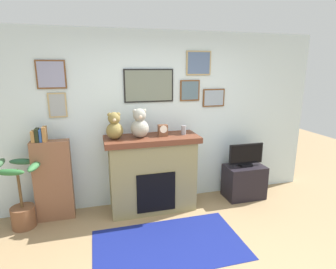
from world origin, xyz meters
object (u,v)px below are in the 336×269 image
bookshelf (53,179)px  teddy_bear_brown (140,125)px  potted_plant (21,202)px  fireplace (152,173)px  teddy_bear_tan (114,127)px  television (246,156)px  mantel_clock (163,130)px  candle_jar (184,130)px  tv_stand (244,181)px

bookshelf → teddy_bear_brown: (1.20, -0.08, 0.71)m
potted_plant → fireplace: bearing=2.0°
teddy_bear_tan → teddy_bear_brown: bearing=-0.0°
fireplace → television: 1.52m
mantel_clock → candle_jar: bearing=0.3°
tv_stand → television: 0.44m
bookshelf → tv_stand: (2.89, -0.10, -0.32)m
fireplace → teddy_bear_brown: (-0.17, -0.02, 0.74)m
fireplace → tv_stand: fireplace is taller
potted_plant → tv_stand: size_ratio=1.52×
bookshelf → television: bearing=-2.0°
teddy_bear_tan → teddy_bear_brown: size_ratio=0.91×
teddy_bear_tan → teddy_bear_brown: (0.35, -0.00, 0.02)m
candle_jar → teddy_bear_brown: size_ratio=0.33×
tv_stand → candle_jar: bearing=178.7°
bookshelf → teddy_bear_tan: (0.86, -0.08, 0.69)m
tv_stand → teddy_bear_brown: (-1.69, 0.02, 1.03)m
potted_plant → teddy_bear_tan: bearing=1.9°
bookshelf → teddy_bear_tan: size_ratio=3.56×
fireplace → teddy_bear_tan: size_ratio=3.60×
potted_plant → teddy_bear_tan: teddy_bear_tan is taller
fireplace → television: (1.52, -0.04, 0.15)m
bookshelf → tv_stand: 2.91m
mantel_clock → teddy_bear_brown: (-0.33, 0.00, 0.10)m
tv_stand → teddy_bear_tan: 2.27m
teddy_bear_tan → tv_stand: bearing=-0.6°
television → mantel_clock: bearing=179.0°
potted_plant → tv_stand: 3.28m
mantel_clock → teddy_bear_tan: bearing=179.9°
fireplace → teddy_bear_brown: size_ratio=3.28×
teddy_bear_tan → television: bearing=-0.7°
teddy_bear_tan → mantel_clock: bearing=-0.1°
mantel_clock → television: bearing=-1.0°
fireplace → mantel_clock: 0.65m
candle_jar → mantel_clock: (-0.31, -0.00, 0.02)m
tv_stand → candle_jar: candle_jar is taller
fireplace → potted_plant: fireplace is taller
potted_plant → teddy_bear_brown: bearing=1.5°
tv_stand → candle_jar: size_ratio=4.69×
teddy_bear_brown → candle_jar: bearing=0.0°
fireplace → bookshelf: 1.37m
fireplace → candle_jar: (0.47, -0.02, 0.62)m
television → teddy_bear_tan: size_ratio=1.55×
teddy_bear_tan → potted_plant: bearing=-178.1°
television → candle_jar: bearing=178.7°
bookshelf → television: (2.89, -0.10, 0.12)m
bookshelf → potted_plant: 0.47m
potted_plant → teddy_bear_tan: 1.55m
fireplace → television: bearing=-1.6°
tv_stand → mantel_clock: bearing=179.1°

